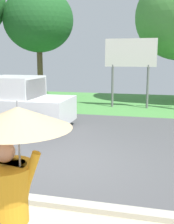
% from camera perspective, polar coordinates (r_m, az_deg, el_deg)
% --- Properties ---
extents(ground_plane, '(40.00, 22.00, 0.20)m').
position_cam_1_polar(ground_plane, '(9.81, 0.98, -4.43)').
color(ground_plane, '#4C4C4F').
extents(monk_pedestrian, '(1.12, 1.09, 2.13)m').
position_cam_1_polar(monk_pedestrian, '(3.20, -15.15, -15.49)').
color(monk_pedestrian, orange).
rests_on(monk_pedestrian, ground_plane).
extents(pickup_truck, '(5.20, 2.28, 1.88)m').
position_cam_1_polar(pickup_truck, '(10.98, -16.58, 1.66)').
color(pickup_truck, silver).
rests_on(pickup_truck, ground_plane).
extents(roadside_billboard, '(2.60, 0.12, 3.50)m').
position_cam_1_polar(roadside_billboard, '(14.69, 8.80, 10.78)').
color(roadside_billboard, slate).
rests_on(roadside_billboard, ground_plane).
extents(tree_right_mid, '(4.39, 4.39, 6.88)m').
position_cam_1_polar(tree_right_mid, '(18.95, -9.75, 17.76)').
color(tree_right_mid, brown).
rests_on(tree_right_mid, ground_plane).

